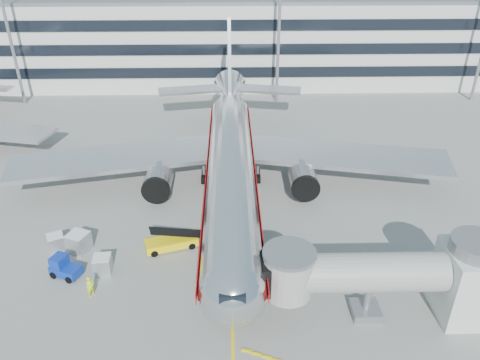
{
  "coord_description": "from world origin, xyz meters",
  "views": [
    {
      "loc": [
        -0.04,
        -35.04,
        27.26
      ],
      "look_at": [
        0.93,
        6.87,
        4.0
      ],
      "focal_mm": 35.0,
      "sensor_mm": 36.0,
      "label": 1
    }
  ],
  "objects_px": {
    "baggage_tug": "(64,267)",
    "ramp_worker": "(90,287)",
    "cargo_container_front": "(56,242)",
    "cargo_container_right": "(103,264)",
    "cargo_container_left": "(79,242)",
    "main_jet": "(231,157)",
    "belt_loader": "(171,242)"
  },
  "relations": [
    {
      "from": "cargo_container_right",
      "to": "cargo_container_front",
      "type": "height_order",
      "value": "cargo_container_right"
    },
    {
      "from": "cargo_container_left",
      "to": "ramp_worker",
      "type": "height_order",
      "value": "ramp_worker"
    },
    {
      "from": "cargo_container_right",
      "to": "baggage_tug",
      "type": "bearing_deg",
      "value": -173.05
    },
    {
      "from": "main_jet",
      "to": "cargo_container_right",
      "type": "distance_m",
      "value": 18.47
    },
    {
      "from": "main_jet",
      "to": "baggage_tug",
      "type": "distance_m",
      "value": 20.91
    },
    {
      "from": "belt_loader",
      "to": "ramp_worker",
      "type": "height_order",
      "value": "belt_loader"
    },
    {
      "from": "belt_loader",
      "to": "cargo_container_front",
      "type": "bearing_deg",
      "value": 179.6
    },
    {
      "from": "belt_loader",
      "to": "cargo_container_left",
      "type": "distance_m",
      "value": 8.63
    },
    {
      "from": "main_jet",
      "to": "ramp_worker",
      "type": "bearing_deg",
      "value": -124.09
    },
    {
      "from": "baggage_tug",
      "to": "cargo_container_front",
      "type": "relative_size",
      "value": 1.54
    },
    {
      "from": "cargo_container_front",
      "to": "baggage_tug",
      "type": "bearing_deg",
      "value": -63.38
    },
    {
      "from": "cargo_container_left",
      "to": "cargo_container_front",
      "type": "relative_size",
      "value": 1.2
    },
    {
      "from": "ramp_worker",
      "to": "baggage_tug",
      "type": "bearing_deg",
      "value": 92.09
    },
    {
      "from": "cargo_container_front",
      "to": "ramp_worker",
      "type": "distance_m",
      "value": 8.15
    },
    {
      "from": "main_jet",
      "to": "belt_loader",
      "type": "xyz_separation_m",
      "value": [
        -5.71,
        -10.79,
        -3.54
      ]
    },
    {
      "from": "baggage_tug",
      "to": "ramp_worker",
      "type": "xyz_separation_m",
      "value": [
        3.01,
        -2.68,
        0.15
      ]
    },
    {
      "from": "main_jet",
      "to": "belt_loader",
      "type": "bearing_deg",
      "value": -117.88
    },
    {
      "from": "cargo_container_right",
      "to": "cargo_container_left",
      "type": "bearing_deg",
      "value": 133.04
    },
    {
      "from": "cargo_container_right",
      "to": "ramp_worker",
      "type": "relative_size",
      "value": 0.81
    },
    {
      "from": "ramp_worker",
      "to": "main_jet",
      "type": "bearing_deg",
      "value": 9.7
    },
    {
      "from": "cargo_container_front",
      "to": "cargo_container_right",
      "type": "bearing_deg",
      "value": -33.43
    },
    {
      "from": "cargo_container_left",
      "to": "ramp_worker",
      "type": "distance_m",
      "value": 6.78
    },
    {
      "from": "baggage_tug",
      "to": "ramp_worker",
      "type": "bearing_deg",
      "value": -41.71
    },
    {
      "from": "main_jet",
      "to": "cargo_container_front",
      "type": "bearing_deg",
      "value": -147.1
    },
    {
      "from": "main_jet",
      "to": "cargo_container_left",
      "type": "height_order",
      "value": "main_jet"
    },
    {
      "from": "cargo_container_left",
      "to": "baggage_tug",
      "type": "bearing_deg",
      "value": -95.22
    },
    {
      "from": "cargo_container_left",
      "to": "cargo_container_right",
      "type": "xyz_separation_m",
      "value": [
        2.93,
        -3.14,
        -0.14
      ]
    },
    {
      "from": "cargo_container_left",
      "to": "cargo_container_front",
      "type": "bearing_deg",
      "value": 173.13
    },
    {
      "from": "cargo_container_right",
      "to": "cargo_container_front",
      "type": "distance_m",
      "value": 6.19
    },
    {
      "from": "belt_loader",
      "to": "cargo_container_front",
      "type": "height_order",
      "value": "belt_loader"
    },
    {
      "from": "cargo_container_left",
      "to": "ramp_worker",
      "type": "bearing_deg",
      "value": -66.63
    },
    {
      "from": "baggage_tug",
      "to": "cargo_container_front",
      "type": "bearing_deg",
      "value": 116.62
    }
  ]
}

